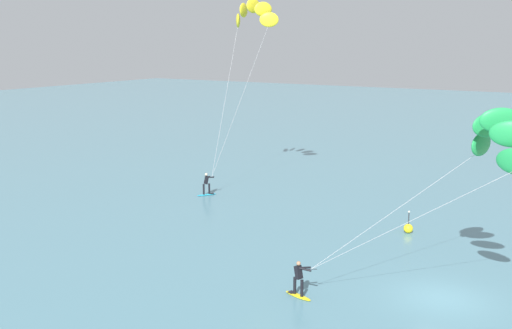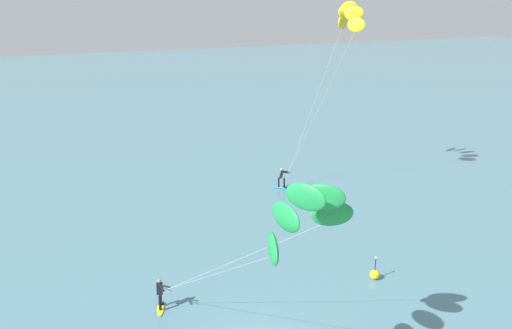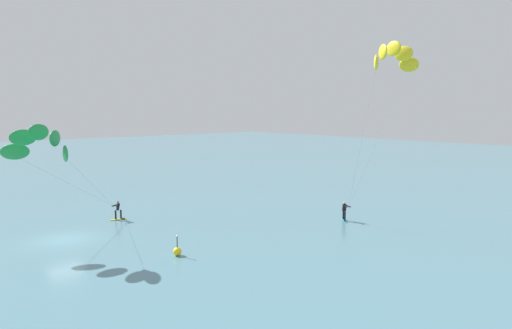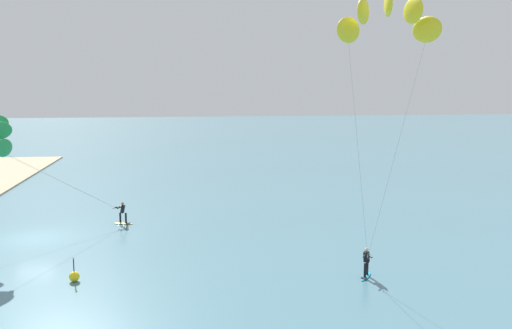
% 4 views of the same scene
% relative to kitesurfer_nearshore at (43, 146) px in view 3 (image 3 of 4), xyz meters
% --- Properties ---
extents(ground_plane, '(240.00, 240.00, 0.00)m').
position_rel_kitesurfer_nearshore_xyz_m(ground_plane, '(-1.07, 1.41, -7.04)').
color(ground_plane, slate).
extents(kitesurfer_nearshore, '(7.56, 10.08, 8.56)m').
position_rel_kitesurfer_nearshore_xyz_m(kitesurfer_nearshore, '(0.00, 0.00, 0.00)').
color(kitesurfer_nearshore, yellow).
rests_on(kitesurfer_nearshore, ground).
extents(kitesurfer_mid_water, '(6.70, 4.43, 14.49)m').
position_rel_kitesurfer_nearshore_xyz_m(kitesurfer_mid_water, '(13.41, 20.65, 5.71)').
color(kitesurfer_mid_water, '#23ADD1').
rests_on(kitesurfer_mid_water, ground).
extents(marker_buoy, '(0.56, 0.56, 1.38)m').
position_rel_kitesurfer_nearshore_xyz_m(marker_buoy, '(7.57, 5.82, -6.75)').
color(marker_buoy, yellow).
rests_on(marker_buoy, ground).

